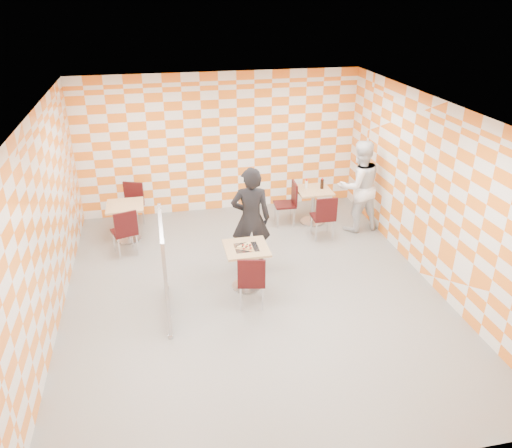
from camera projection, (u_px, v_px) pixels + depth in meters
The scene contains 15 objects.
room_shell at pixel (246, 196), 8.04m from camera, with size 7.00×7.00×7.00m.
main_table at pixel (246, 260), 8.16m from camera, with size 0.70×0.70×0.75m.
second_table at pixel (313, 200), 10.41m from camera, with size 0.70×0.70×0.75m.
empty_table at pixel (126, 216), 9.70m from camera, with size 0.70×0.70×0.75m.
chair_main_front at pixel (252, 278), 7.59m from camera, with size 0.50×0.51×0.92m.
chair_second_front at pixel (324, 215), 9.68m from camera, with size 0.43×0.44×0.92m.
chair_second_side at pixel (289, 200), 10.32m from camera, with size 0.45×0.44×0.92m.
chair_empty_near at pixel (125, 229), 9.10m from camera, with size 0.53×0.54×0.92m.
chair_empty_far at pixel (132, 201), 10.26m from camera, with size 0.55×0.55×0.92m.
partition at pixel (165, 268), 7.39m from camera, with size 0.08×1.38×1.55m.
man_dark at pixel (251, 219), 8.59m from camera, with size 0.68×0.45×1.87m, color black.
man_white at pixel (359, 186), 9.95m from camera, with size 0.91×0.71×1.88m, color white.
pizza_on_foil at pixel (246, 247), 8.04m from camera, with size 0.40×0.40×0.04m.
sport_bottle at pixel (306, 184), 10.33m from camera, with size 0.06×0.06×0.20m.
soda_bottle at pixel (322, 184), 10.30m from camera, with size 0.07×0.07×0.23m.
Camera 1 is at (-1.35, -6.77, 4.60)m, focal length 35.00 mm.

